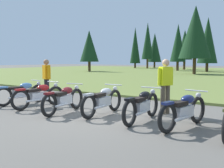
% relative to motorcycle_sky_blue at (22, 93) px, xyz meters
% --- Properties ---
extents(ground_plane, '(140.00, 140.00, 0.00)m').
position_rel_motorcycle_sky_blue_xyz_m(ground_plane, '(3.64, 0.01, -0.44)').
color(ground_plane, '#605B54').
extents(motorcycle_sky_blue, '(0.62, 2.09, 0.88)m').
position_rel_motorcycle_sky_blue_xyz_m(motorcycle_sky_blue, '(0.00, 0.00, 0.00)').
color(motorcycle_sky_blue, black).
rests_on(motorcycle_sky_blue, ground).
extents(motorcycle_red, '(0.62, 2.10, 0.88)m').
position_rel_motorcycle_sky_blue_xyz_m(motorcycle_red, '(1.10, -0.11, 0.00)').
color(motorcycle_red, black).
rests_on(motorcycle_red, ground).
extents(motorcycle_maroon, '(0.66, 2.09, 0.88)m').
position_rel_motorcycle_sky_blue_xyz_m(motorcycle_maroon, '(2.42, -0.25, 0.00)').
color(motorcycle_maroon, black).
rests_on(motorcycle_maroon, ground).
extents(motorcycle_silver, '(0.62, 2.10, 0.88)m').
position_rel_motorcycle_sky_blue_xyz_m(motorcycle_silver, '(3.59, 0.20, 0.00)').
color(motorcycle_silver, black).
rests_on(motorcycle_silver, ground).
extents(motorcycle_black, '(0.62, 2.10, 0.88)m').
position_rel_motorcycle_sky_blue_xyz_m(motorcycle_black, '(4.96, 0.12, 0.00)').
color(motorcycle_black, black).
rests_on(motorcycle_black, ground).
extents(motorcycle_navy, '(0.66, 2.08, 0.88)m').
position_rel_motorcycle_sky_blue_xyz_m(motorcycle_navy, '(6.12, 0.08, 0.00)').
color(motorcycle_navy, black).
rests_on(motorcycle_navy, ground).
extents(rider_with_back_turned, '(0.51, 0.34, 1.67)m').
position_rel_motorcycle_sky_blue_xyz_m(rider_with_back_turned, '(0.11, 1.10, 0.51)').
color(rider_with_back_turned, black).
rests_on(rider_with_back_turned, ground).
extents(rider_checking_bike, '(0.37, 0.49, 1.67)m').
position_rel_motorcycle_sky_blue_xyz_m(rider_checking_bike, '(5.08, 1.38, 0.51)').
color(rider_checking_bike, '#4C4233').
rests_on(rider_checking_bike, ground).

